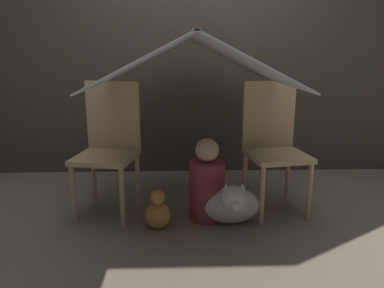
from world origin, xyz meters
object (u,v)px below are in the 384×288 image
Objects in this scene: chair_left at (109,143)px; chair_right at (273,142)px; dog at (231,204)px; person_front at (207,185)px.

chair_left is 1.00× the size of chair_right.
chair_right is at bearing 11.00° from chair_left.
chair_left is at bearing 161.64° from dog.
chair_left is 1.63× the size of person_front.
chair_right is at bearing 39.85° from dog.
chair_right is at bearing 19.62° from person_front.
dog is (-0.36, -0.30, -0.38)m from chair_right.
dog is at bearing -34.02° from person_front.
person_front is 1.44× the size of dog.
dog is at bearing -149.85° from chair_right.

